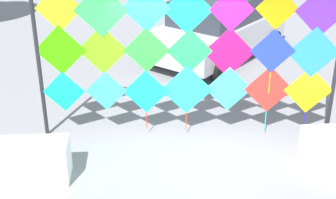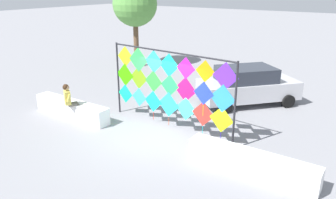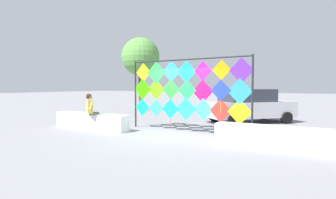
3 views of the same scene
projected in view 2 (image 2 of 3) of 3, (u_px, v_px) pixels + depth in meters
The scene contains 7 objects.
ground at pixel (150, 137), 11.46m from camera, with size 120.00×120.00×0.00m, color gray.
plaza_ledge_left at pixel (72, 109), 13.14m from camera, with size 3.67×0.56×0.66m, color white.
plaza_ledge_right at pixel (251, 163), 9.16m from camera, with size 3.67×0.56×0.66m, color white.
kite_display_rack at pixel (170, 83), 11.59m from camera, with size 5.30×0.48×2.90m.
seated_vendor at pixel (70, 99), 12.51m from camera, with size 0.65×0.73×1.50m.
parked_car at pixel (247, 85), 14.46m from camera, with size 4.17×4.39×1.65m.
tree_broadleaf at pixel (134, 3), 20.20m from camera, with size 2.93×2.72×5.24m.
Camera 2 is at (6.40, -8.21, 5.01)m, focal length 35.37 mm.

